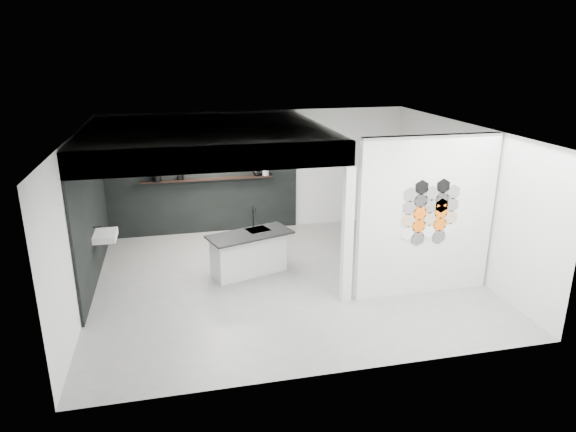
{
  "coord_description": "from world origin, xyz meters",
  "views": [
    {
      "loc": [
        -1.91,
        -8.58,
        4.15
      ],
      "look_at": [
        0.1,
        0.3,
        1.15
      ],
      "focal_mm": 32.0,
      "sensor_mm": 36.0,
      "label": 1
    }
  ],
  "objects_px": {
    "stockpot": "(157,177)",
    "wall_basin": "(105,236)",
    "bottle_dark": "(183,176)",
    "utensil_cup": "(179,178)",
    "kitchen_island": "(249,252)",
    "glass_bowl": "(266,173)",
    "kettle": "(257,173)",
    "partition_panel": "(426,217)",
    "glass_vase": "(266,172)"
  },
  "relations": [
    {
      "from": "kettle",
      "to": "glass_bowl",
      "type": "relative_size",
      "value": 1.14
    },
    {
      "from": "bottle_dark",
      "to": "utensil_cup",
      "type": "distance_m",
      "value": 0.1
    },
    {
      "from": "glass_vase",
      "to": "partition_panel",
      "type": "bearing_deg",
      "value": -61.77
    },
    {
      "from": "stockpot",
      "to": "utensil_cup",
      "type": "height_order",
      "value": "stockpot"
    },
    {
      "from": "wall_basin",
      "to": "bottle_dark",
      "type": "height_order",
      "value": "bottle_dark"
    },
    {
      "from": "stockpot",
      "to": "partition_panel",
      "type": "bearing_deg",
      "value": -40.45
    },
    {
      "from": "glass_vase",
      "to": "utensil_cup",
      "type": "xyz_separation_m",
      "value": [
        -1.99,
        0.0,
        -0.03
      ]
    },
    {
      "from": "stockpot",
      "to": "glass_vase",
      "type": "bearing_deg",
      "value": 0.0
    },
    {
      "from": "kitchen_island",
      "to": "glass_bowl",
      "type": "xyz_separation_m",
      "value": [
        0.79,
        2.43,
        0.95
      ]
    },
    {
      "from": "kitchen_island",
      "to": "utensil_cup",
      "type": "xyz_separation_m",
      "value": [
        -1.2,
        2.43,
        0.94
      ]
    },
    {
      "from": "kettle",
      "to": "glass_bowl",
      "type": "distance_m",
      "value": 0.21
    },
    {
      "from": "glass_bowl",
      "to": "partition_panel",
      "type": "bearing_deg",
      "value": -61.77
    },
    {
      "from": "wall_basin",
      "to": "glass_vase",
      "type": "distance_m",
      "value": 4.01
    },
    {
      "from": "kitchen_island",
      "to": "stockpot",
      "type": "distance_m",
      "value": 3.11
    },
    {
      "from": "partition_panel",
      "to": "glass_bowl",
      "type": "bearing_deg",
      "value": 118.23
    },
    {
      "from": "glass_bowl",
      "to": "kettle",
      "type": "bearing_deg",
      "value": 180.0
    },
    {
      "from": "bottle_dark",
      "to": "glass_bowl",
      "type": "bearing_deg",
      "value": 0.0
    },
    {
      "from": "wall_basin",
      "to": "kitchen_island",
      "type": "xyz_separation_m",
      "value": [
        2.6,
        -0.37,
        -0.42
      ]
    },
    {
      "from": "kettle",
      "to": "stockpot",
      "type": "bearing_deg",
      "value": 155.58
    },
    {
      "from": "bottle_dark",
      "to": "wall_basin",
      "type": "bearing_deg",
      "value": -126.03
    },
    {
      "from": "partition_panel",
      "to": "bottle_dark",
      "type": "distance_m",
      "value": 5.54
    },
    {
      "from": "kettle",
      "to": "utensil_cup",
      "type": "distance_m",
      "value": 1.78
    },
    {
      "from": "kitchen_island",
      "to": "glass_vase",
      "type": "xyz_separation_m",
      "value": [
        0.79,
        2.43,
        0.97
      ]
    },
    {
      "from": "wall_basin",
      "to": "bottle_dark",
      "type": "relative_size",
      "value": 3.99
    },
    {
      "from": "wall_basin",
      "to": "bottle_dark",
      "type": "xyz_separation_m",
      "value": [
        1.5,
        2.07,
        0.55
      ]
    },
    {
      "from": "kitchen_island",
      "to": "kettle",
      "type": "height_order",
      "value": "kettle"
    },
    {
      "from": "glass_bowl",
      "to": "kitchen_island",
      "type": "bearing_deg",
      "value": -107.97
    },
    {
      "from": "partition_panel",
      "to": "kitchen_island",
      "type": "xyz_separation_m",
      "value": [
        -2.86,
        1.43,
        -0.97
      ]
    },
    {
      "from": "kitchen_island",
      "to": "stockpot",
      "type": "bearing_deg",
      "value": 106.08
    },
    {
      "from": "utensil_cup",
      "to": "kitchen_island",
      "type": "bearing_deg",
      "value": -63.78
    },
    {
      "from": "stockpot",
      "to": "glass_bowl",
      "type": "relative_size",
      "value": 1.33
    },
    {
      "from": "wall_basin",
      "to": "stockpot",
      "type": "distance_m",
      "value": 2.33
    },
    {
      "from": "stockpot",
      "to": "wall_basin",
      "type": "bearing_deg",
      "value": -114.27
    },
    {
      "from": "partition_panel",
      "to": "utensil_cup",
      "type": "relative_size",
      "value": 29.22
    },
    {
      "from": "glass_vase",
      "to": "utensil_cup",
      "type": "height_order",
      "value": "glass_vase"
    },
    {
      "from": "glass_bowl",
      "to": "stockpot",
      "type": "bearing_deg",
      "value": 180.0
    },
    {
      "from": "partition_panel",
      "to": "stockpot",
      "type": "xyz_separation_m",
      "value": [
        -4.53,
        3.87,
        0.0
      ]
    },
    {
      "from": "kitchen_island",
      "to": "utensil_cup",
      "type": "relative_size",
      "value": 17.9
    },
    {
      "from": "kettle",
      "to": "glass_vase",
      "type": "relative_size",
      "value": 1.1
    },
    {
      "from": "glass_bowl",
      "to": "glass_vase",
      "type": "height_order",
      "value": "glass_vase"
    },
    {
      "from": "kitchen_island",
      "to": "glass_bowl",
      "type": "distance_m",
      "value": 2.72
    },
    {
      "from": "partition_panel",
      "to": "wall_basin",
      "type": "distance_m",
      "value": 5.78
    },
    {
      "from": "glass_bowl",
      "to": "glass_vase",
      "type": "bearing_deg",
      "value": 0.0
    },
    {
      "from": "stockpot",
      "to": "bottle_dark",
      "type": "xyz_separation_m",
      "value": [
        0.57,
        0.0,
        -0.01
      ]
    },
    {
      "from": "partition_panel",
      "to": "stockpot",
      "type": "relative_size",
      "value": 13.9
    },
    {
      "from": "stockpot",
      "to": "glass_vase",
      "type": "distance_m",
      "value": 2.46
    },
    {
      "from": "kitchen_island",
      "to": "utensil_cup",
      "type": "distance_m",
      "value": 2.87
    },
    {
      "from": "wall_basin",
      "to": "stockpot",
      "type": "relative_size",
      "value": 2.98
    },
    {
      "from": "glass_bowl",
      "to": "utensil_cup",
      "type": "xyz_separation_m",
      "value": [
        -1.99,
        0.0,
        -0.01
      ]
    },
    {
      "from": "partition_panel",
      "to": "kitchen_island",
      "type": "height_order",
      "value": "partition_panel"
    }
  ]
}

